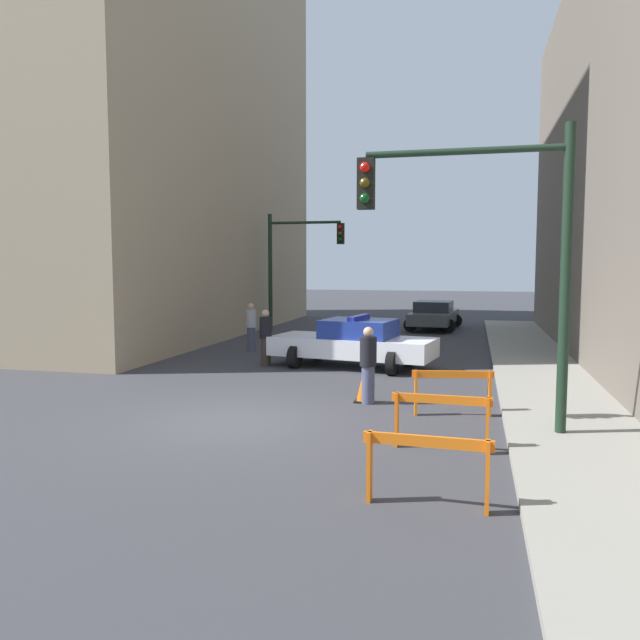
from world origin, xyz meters
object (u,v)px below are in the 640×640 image
object	(u,v)px
pedestrian_crossing	(266,337)
barrier_front	(427,459)
police_car	(354,342)
barrier_back	(453,385)
pedestrian_sidewalk	(368,364)
traffic_light_near	(494,233)
pedestrian_corner	(251,326)
traffic_cone	(363,388)
parked_car_near	(434,315)
traffic_light_far	(294,255)
barrier_mid	(441,413)

from	to	relation	value
pedestrian_crossing	barrier_front	bearing A→B (deg)	-38.58
police_car	barrier_front	distance (m)	10.50
pedestrian_crossing	barrier_back	world-z (taller)	pedestrian_crossing
pedestrian_sidewalk	barrier_back	xyz separation A→B (m)	(1.80, -0.66, -0.24)
pedestrian_crossing	pedestrian_sidewalk	distance (m)	5.67
traffic_light_near	pedestrian_corner	distance (m)	12.19
police_car	traffic_cone	xyz separation A→B (m)	(1.05, -4.48, -0.41)
pedestrian_corner	pedestrian_sidewalk	distance (m)	8.84
barrier_front	police_car	bearing A→B (deg)	105.58
pedestrian_corner	pedestrian_sidewalk	world-z (taller)	same
traffic_light_near	barrier_front	distance (m)	4.70
parked_car_near	traffic_cone	size ratio (longest dim) A/B	6.76
parked_car_near	barrier_front	distance (m)	21.36
pedestrian_corner	traffic_cone	distance (m)	8.68
traffic_light_far	pedestrian_crossing	distance (m)	9.68
pedestrian_sidewalk	barrier_back	bearing A→B (deg)	25.15
parked_car_near	barrier_front	bearing A→B (deg)	-81.91
pedestrian_corner	pedestrian_crossing	bearing A→B (deg)	148.13
pedestrian_sidewalk	pedestrian_corner	bearing A→B (deg)	171.91
traffic_light_far	police_car	distance (m)	10.20
traffic_light_far	traffic_cone	xyz separation A→B (m)	(5.42, -13.30, -3.08)
traffic_light_near	barrier_mid	size ratio (longest dim) A/B	3.25
barrier_back	traffic_light_near	bearing A→B (deg)	-61.49
pedestrian_sidewalk	barrier_mid	distance (m)	3.50
traffic_light_near	barrier_back	size ratio (longest dim) A/B	3.28
parked_car_near	police_car	bearing A→B (deg)	-93.31
barrier_mid	police_car	bearing A→B (deg)	110.56
pedestrian_corner	barrier_front	world-z (taller)	pedestrian_corner
barrier_front	pedestrian_crossing	bearing A→B (deg)	118.97
barrier_mid	traffic_light_near	bearing A→B (deg)	55.03
parked_car_near	pedestrian_corner	bearing A→B (deg)	-118.33
police_car	pedestrian_corner	distance (m)	4.79
pedestrian_corner	pedestrian_sidewalk	xyz separation A→B (m)	(5.26, -7.10, 0.00)
traffic_light_near	parked_car_near	distance (m)	18.08
barrier_back	pedestrian_corner	bearing A→B (deg)	132.25
traffic_light_near	pedestrian_corner	size ratio (longest dim) A/B	3.13
pedestrian_sidewalk	traffic_light_near	bearing A→B (deg)	7.64
police_car	barrier_front	bearing A→B (deg)	-154.83
traffic_light_near	pedestrian_crossing	distance (m)	9.17
pedestrian_crossing	traffic_cone	xyz separation A→B (m)	(3.63, -4.13, -0.54)
pedestrian_sidewalk	traffic_cone	world-z (taller)	pedestrian_sidewalk
police_car	pedestrian_crossing	world-z (taller)	pedestrian_crossing
pedestrian_sidewalk	barrier_mid	world-z (taller)	pedestrian_sidewalk
traffic_light_far	barrier_back	size ratio (longest dim) A/B	3.28
traffic_light_far	parked_car_near	world-z (taller)	traffic_light_far
traffic_light_far	parked_car_near	bearing A→B (deg)	21.80
traffic_cone	traffic_light_far	bearing A→B (deg)	112.18
pedestrian_crossing	traffic_cone	size ratio (longest dim) A/B	2.53
police_car	traffic_cone	distance (m)	4.62
pedestrian_crossing	barrier_mid	bearing A→B (deg)	-30.78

